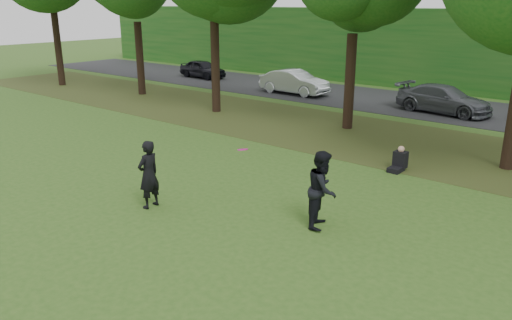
{
  "coord_description": "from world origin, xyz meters",
  "views": [
    {
      "loc": [
        7.53,
        -5.52,
        5.4
      ],
      "look_at": [
        -0.61,
        4.48,
        1.3
      ],
      "focal_mm": 35.0,
      "sensor_mm": 36.0,
      "label": 1
    }
  ],
  "objects_px": {
    "player_left": "(149,174)",
    "seated_person": "(399,161)",
    "player_right": "(322,189)",
    "frisbee": "(243,149)"
  },
  "relations": [
    {
      "from": "seated_person",
      "to": "player_left",
      "type": "bearing_deg",
      "value": -116.96
    },
    {
      "from": "player_left",
      "to": "frisbee",
      "type": "distance_m",
      "value": 2.74
    },
    {
      "from": "player_left",
      "to": "seated_person",
      "type": "height_order",
      "value": "player_left"
    },
    {
      "from": "player_left",
      "to": "seated_person",
      "type": "relative_size",
      "value": 2.28
    },
    {
      "from": "seated_person",
      "to": "player_right",
      "type": "bearing_deg",
      "value": -85.06
    },
    {
      "from": "player_left",
      "to": "frisbee",
      "type": "relative_size",
      "value": 5.31
    },
    {
      "from": "player_right",
      "to": "frisbee",
      "type": "bearing_deg",
      "value": 88.9
    },
    {
      "from": "player_right",
      "to": "seated_person",
      "type": "bearing_deg",
      "value": -16.85
    },
    {
      "from": "player_right",
      "to": "frisbee",
      "type": "distance_m",
      "value": 2.27
    },
    {
      "from": "player_right",
      "to": "seated_person",
      "type": "height_order",
      "value": "player_right"
    }
  ]
}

